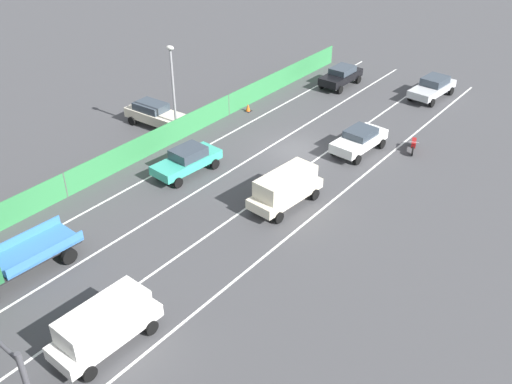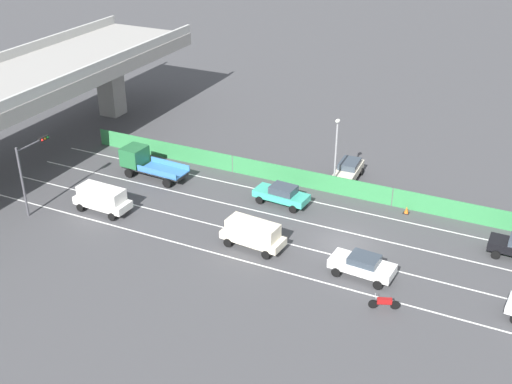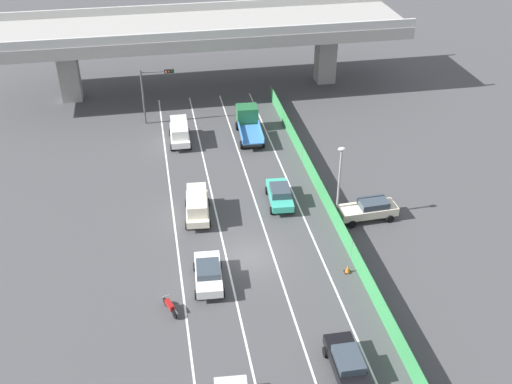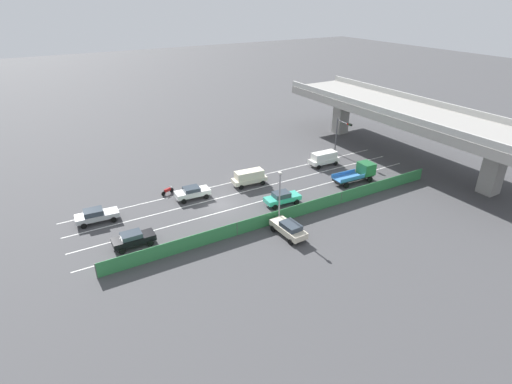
{
  "view_description": "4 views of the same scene",
  "coord_description": "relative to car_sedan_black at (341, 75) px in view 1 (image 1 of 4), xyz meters",
  "views": [
    {
      "loc": [
        -18.62,
        28.22,
        17.89
      ],
      "look_at": [
        -1.98,
        6.87,
        0.93
      ],
      "focal_mm": 40.55,
      "sensor_mm": 36.0,
      "label": 1
    },
    {
      "loc": [
        -38.41,
        -11.43,
        24.95
      ],
      "look_at": [
        0.41,
        7.24,
        2.42
      ],
      "focal_mm": 45.21,
      "sensor_mm": 36.0,
      "label": 2
    },
    {
      "loc": [
        -5.96,
        -34.69,
        27.93
      ],
      "look_at": [
        1.53,
        5.78,
        1.78
      ],
      "focal_mm": 43.17,
      "sensor_mm": 36.0,
      "label": 3
    },
    {
      "loc": [
        40.22,
        -18.62,
        23.49
      ],
      "look_at": [
        2.39,
        3.53,
        1.84
      ],
      "focal_mm": 28.69,
      "sensor_mm": 36.0,
      "label": 4
    }
  ],
  "objects": [
    {
      "name": "car_sedan_black",
      "position": [
        0.0,
        0.0,
        0.0
      ],
      "size": [
        1.97,
        4.26,
        1.56
      ],
      "color": "black",
      "rests_on": "ground"
    },
    {
      "name": "lane_line_mid_left",
      "position": [
        -5.31,
        17.25,
        -0.88
      ],
      "size": [
        0.14,
        47.19,
        0.01
      ],
      "primitive_type": "cube",
      "color": "silver",
      "rests_on": "ground"
    },
    {
      "name": "car_sedan_silver",
      "position": [
        -6.93,
        -2.28,
        0.0
      ],
      "size": [
        2.32,
        4.77,
        1.61
      ],
      "color": "#B7BABC",
      "rests_on": "ground"
    },
    {
      "name": "motorcycle",
      "position": [
        -9.67,
        6.98,
        -0.42
      ],
      "size": [
        0.89,
        1.85,
        0.93
      ],
      "color": "black",
      "rests_on": "ground"
    },
    {
      "name": "lane_line_left_edge",
      "position": [
        -8.7,
        17.25,
        -0.88
      ],
      "size": [
        0.14,
        47.19,
        0.01
      ],
      "primitive_type": "cube",
      "color": "silver",
      "rests_on": "ground"
    },
    {
      "name": "lane_line_right_edge",
      "position": [
        1.49,
        17.25,
        -0.88
      ],
      "size": [
        0.14,
        47.19,
        0.01
      ],
      "primitive_type": "cube",
      "color": "silver",
      "rests_on": "ground"
    },
    {
      "name": "ground_plane",
      "position": [
        -3.61,
        11.66,
        -0.88
      ],
      "size": [
        300.0,
        300.0,
        0.0
      ],
      "primitive_type": "plane",
      "color": "#424244"
    },
    {
      "name": "green_fence",
      "position": [
        3.56,
        17.25,
        -0.09
      ],
      "size": [
        0.1,
        43.29,
        1.59
      ],
      "color": "#338447",
      "rests_on": "ground"
    },
    {
      "name": "car_van_white",
      "position": [
        -7.16,
        30.38,
        0.3
      ],
      "size": [
        2.1,
        4.65,
        2.06
      ],
      "color": "silver",
      "rests_on": "ground"
    },
    {
      "name": "traffic_light",
      "position": [
        -9.22,
        35.17,
        3.18
      ],
      "size": [
        3.36,
        0.42,
        5.78
      ],
      "color": "#47474C",
      "rests_on": "ground"
    },
    {
      "name": "car_van_cream",
      "position": [
        -6.79,
        17.41,
        0.29
      ],
      "size": [
        2.27,
        4.76,
        2.04
      ],
      "color": "beige",
      "rests_on": "ground"
    },
    {
      "name": "car_hatchback_white",
      "position": [
        -6.89,
        9.28,
        0.0
      ],
      "size": [
        2.22,
        4.4,
        1.57
      ],
      "color": "silver",
      "rests_on": "ground"
    },
    {
      "name": "street_lamp",
      "position": [
        3.94,
        15.12,
        3.07
      ],
      "size": [
        0.6,
        0.36,
        6.43
      ],
      "color": "gray",
      "rests_on": "ground"
    },
    {
      "name": "traffic_cone",
      "position": [
        2.84,
        8.69,
        -0.61
      ],
      "size": [
        0.47,
        0.47,
        0.59
      ],
      "color": "orange",
      "rests_on": "ground"
    },
    {
      "name": "parked_sedan_cream",
      "position": [
        6.44,
        14.72,
        0.05
      ],
      "size": [
        4.67,
        2.13,
        1.67
      ],
      "color": "beige",
      "rests_on": "ground"
    },
    {
      "name": "lane_line_mid_right",
      "position": [
        -1.91,
        17.25,
        -0.88
      ],
      "size": [
        0.14,
        47.19,
        0.01
      ],
      "primitive_type": "cube",
      "color": "silver",
      "rests_on": "ground"
    },
    {
      "name": "car_taxi_teal",
      "position": [
        0.02,
        18.14,
        0.01
      ],
      "size": [
        2.22,
        4.57,
        1.62
      ],
      "color": "teal",
      "rests_on": "ground"
    }
  ]
}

